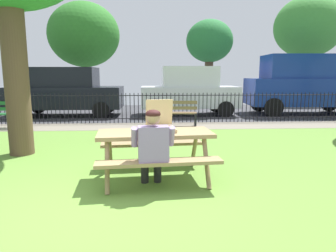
# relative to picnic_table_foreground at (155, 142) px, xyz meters

# --- Properties ---
(ground) EXTENTS (28.00, 10.90, 0.02)m
(ground) POSITION_rel_picnic_table_foreground_xyz_m (-0.77, 0.31, -0.61)
(ground) COLOR olive
(cobblestone_walkway) EXTENTS (28.00, 1.40, 0.01)m
(cobblestone_walkway) POSITION_rel_picnic_table_foreground_xyz_m (-0.77, 5.05, -0.60)
(cobblestone_walkway) COLOR gray
(street_asphalt) EXTENTS (28.00, 6.28, 0.01)m
(street_asphalt) POSITION_rel_picnic_table_foreground_xyz_m (-0.77, 8.89, -0.60)
(street_asphalt) COLOR #38383D
(picnic_table_foreground) EXTENTS (1.92, 1.62, 0.79)m
(picnic_table_foreground) POSITION_rel_picnic_table_foreground_xyz_m (0.00, 0.00, 0.00)
(picnic_table_foreground) COLOR #987C53
(picnic_table_foreground) RESTS_ON ground
(pizza_box_open) EXTENTS (0.49, 0.56, 0.49)m
(pizza_box_open) POSITION_rel_picnic_table_foreground_xyz_m (0.09, 0.12, 0.29)
(pizza_box_open) COLOR tan
(pizza_box_open) RESTS_ON picnic_table_foreground
(adult_at_table) EXTENTS (0.63, 0.61, 1.19)m
(adult_at_table) POSITION_rel_picnic_table_foreground_xyz_m (-0.04, -0.51, 0.06)
(adult_at_table) COLOR black
(adult_at_table) RESTS_ON ground
(iron_fence_streetside) EXTENTS (21.48, 0.03, 1.04)m
(iron_fence_streetside) POSITION_rel_picnic_table_foreground_xyz_m (-0.77, 5.75, -0.07)
(iron_fence_streetside) COLOR black
(iron_fence_streetside) RESTS_ON ground
(park_bench_left) EXTENTS (1.62, 0.57, 0.85)m
(park_bench_left) POSITION_rel_picnic_table_foreground_xyz_m (-4.75, 4.92, -0.18)
(park_bench_left) COLOR #21622F
(park_bench_left) RESTS_ON ground
(park_bench_center) EXTENTS (1.63, 0.59, 0.85)m
(park_bench_center) POSITION_rel_picnic_table_foreground_xyz_m (0.61, 4.92, -0.18)
(park_bench_center) COLOR brown
(park_bench_center) RESTS_ON ground
(parked_car_left) EXTENTS (4.43, 1.97, 1.94)m
(parked_car_left) POSITION_rel_picnic_table_foreground_xyz_m (-3.45, 7.72, 0.41)
(parked_car_left) COLOR black
(parked_car_left) RESTS_ON ground
(parked_car_center) EXTENTS (3.91, 1.85, 1.98)m
(parked_car_center) POSITION_rel_picnic_table_foreground_xyz_m (1.53, 7.72, 0.41)
(parked_car_center) COLOR white
(parked_car_center) RESTS_ON ground
(parked_car_right) EXTENTS (4.81, 2.30, 2.46)m
(parked_car_right) POSITION_rel_picnic_table_foreground_xyz_m (6.40, 7.72, 0.71)
(parked_car_right) COLOR navy
(parked_car_right) RESTS_ON ground
(far_tree_midleft) EXTENTS (3.96, 3.96, 5.65)m
(far_tree_midleft) POSITION_rel_picnic_table_foreground_xyz_m (-3.76, 13.24, 3.25)
(far_tree_midleft) COLOR brown
(far_tree_midleft) RESTS_ON ground
(far_tree_center) EXTENTS (2.69, 2.69, 4.78)m
(far_tree_center) POSITION_rel_picnic_table_foreground_xyz_m (3.37, 13.24, 2.89)
(far_tree_center) COLOR brown
(far_tree_center) RESTS_ON ground
(far_tree_midright) EXTENTS (3.90, 3.90, 6.16)m
(far_tree_midright) POSITION_rel_picnic_table_foreground_xyz_m (9.18, 13.24, 3.78)
(far_tree_midright) COLOR brown
(far_tree_midright) RESTS_ON ground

